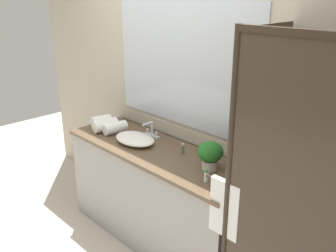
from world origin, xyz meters
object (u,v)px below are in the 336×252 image
object	(u,v)px
amenity_bottle_body_wash	(183,149)
amenity_bottle_conditioner	(206,177)
potted_plant	(210,154)
soap_dish	(233,172)
rolled_towel_far_edge	(115,128)
sink_basin	(135,139)
rolled_towel_middle	(106,125)
amenity_bottle_lotion	(232,176)
rolled_towel_near_edge	(101,121)
faucet	(151,132)

from	to	relation	value
amenity_bottle_body_wash	amenity_bottle_conditioner	bearing A→B (deg)	-27.27
potted_plant	amenity_bottle_body_wash	world-z (taller)	potted_plant
soap_dish	rolled_towel_far_edge	world-z (taller)	rolled_towel_far_edge
sink_basin	amenity_bottle_body_wash	bearing A→B (deg)	16.50
amenity_bottle_body_wash	rolled_towel_middle	bearing A→B (deg)	-170.05
amenity_bottle_lotion	soap_dish	bearing A→B (deg)	120.96
soap_dish	rolled_towel_near_edge	distance (m)	1.48
potted_plant	amenity_bottle_body_wash	bearing A→B (deg)	169.99
sink_basin	potted_plant	size ratio (longest dim) A/B	1.88
potted_plant	rolled_towel_middle	size ratio (longest dim) A/B	0.94
potted_plant	rolled_towel_near_edge	bearing A→B (deg)	-177.28
potted_plant	rolled_towel_middle	world-z (taller)	potted_plant
soap_dish	rolled_towel_middle	size ratio (longest dim) A/B	0.43
amenity_bottle_conditioner	soap_dish	bearing A→B (deg)	75.63
rolled_towel_near_edge	soap_dish	bearing A→B (deg)	5.04
soap_dish	rolled_towel_far_edge	xyz separation A→B (m)	(-1.26, -0.13, 0.04)
rolled_towel_middle	rolled_towel_near_edge	bearing A→B (deg)	164.54
rolled_towel_middle	soap_dish	bearing A→B (deg)	6.70
amenity_bottle_lotion	amenity_bottle_conditioner	bearing A→B (deg)	-136.41
amenity_bottle_conditioner	rolled_towel_far_edge	distance (m)	1.20
sink_basin	rolled_towel_near_edge	distance (m)	0.52
rolled_towel_far_edge	soap_dish	bearing A→B (deg)	5.91
faucet	amenity_bottle_lotion	world-z (taller)	faucet
rolled_towel_far_edge	amenity_bottle_conditioner	bearing A→B (deg)	-5.10
sink_basin	faucet	xyz separation A→B (m)	(0.00, 0.19, 0.01)
sink_basin	soap_dish	distance (m)	0.96
faucet	potted_plant	world-z (taller)	potted_plant
sink_basin	amenity_bottle_lotion	bearing A→B (deg)	1.61
amenity_bottle_lotion	rolled_towel_middle	size ratio (longest dim) A/B	0.45
sink_basin	amenity_bottle_conditioner	size ratio (longest dim) A/B	4.77
amenity_bottle_body_wash	rolled_towel_near_edge	xyz separation A→B (m)	(-0.97, -0.12, 0.02)
potted_plant	amenity_bottle_conditioner	xyz separation A→B (m)	(0.11, -0.17, -0.08)
potted_plant	amenity_bottle_conditioner	bearing A→B (deg)	-57.36
faucet	amenity_bottle_body_wash	bearing A→B (deg)	-7.68
sink_basin	soap_dish	world-z (taller)	sink_basin
potted_plant	amenity_bottle_lotion	world-z (taller)	potted_plant
potted_plant	rolled_towel_far_edge	size ratio (longest dim) A/B	0.98
sink_basin	faucet	world-z (taller)	faucet
rolled_towel_far_edge	faucet	bearing A→B (deg)	31.02
amenity_bottle_lotion	rolled_towel_middle	distance (m)	1.43
faucet	rolled_towel_near_edge	world-z (taller)	faucet
potted_plant	rolled_towel_middle	xyz separation A→B (m)	(-1.20, -0.09, -0.07)
sink_basin	rolled_towel_middle	size ratio (longest dim) A/B	1.76
amenity_bottle_body_wash	rolled_towel_near_edge	bearing A→B (deg)	-172.91
amenity_bottle_conditioner	amenity_bottle_body_wash	bearing A→B (deg)	152.73
rolled_towel_middle	potted_plant	bearing A→B (deg)	4.42
potted_plant	rolled_towel_far_edge	bearing A→B (deg)	-176.74
soap_dish	rolled_towel_far_edge	size ratio (longest dim) A/B	0.45
sink_basin	potted_plant	bearing A→B (deg)	5.44
amenity_bottle_lotion	rolled_towel_near_edge	size ratio (longest dim) A/B	0.56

